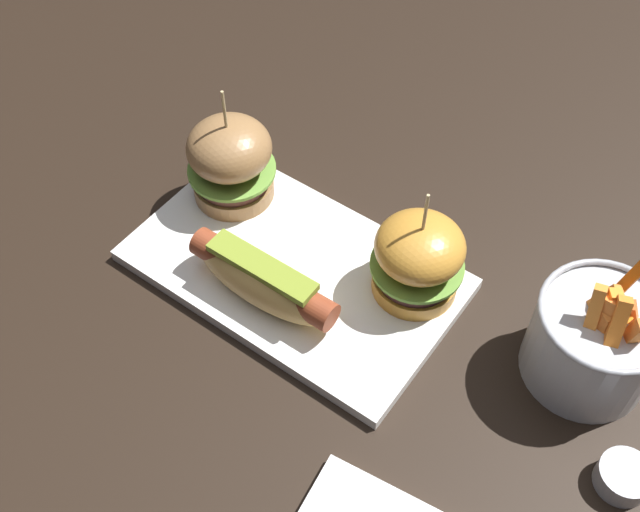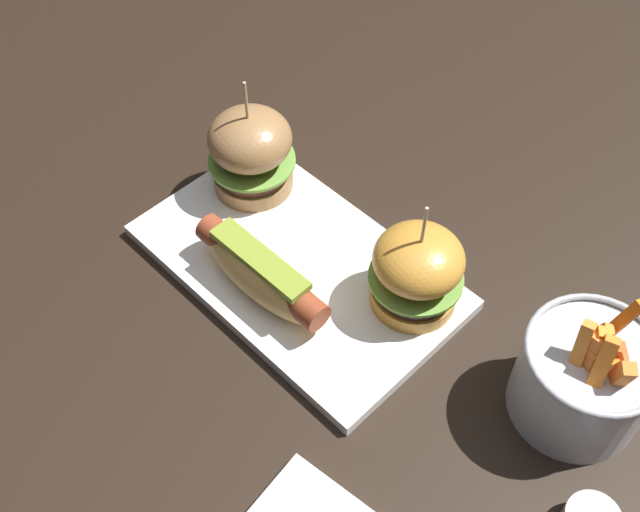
% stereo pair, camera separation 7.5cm
% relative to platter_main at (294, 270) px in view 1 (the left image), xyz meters
% --- Properties ---
extents(ground_plane, '(3.00, 3.00, 0.00)m').
position_rel_platter_main_xyz_m(ground_plane, '(0.00, 0.00, -0.01)').
color(ground_plane, black).
extents(platter_main, '(0.33, 0.20, 0.01)m').
position_rel_platter_main_xyz_m(platter_main, '(0.00, 0.00, 0.00)').
color(platter_main, white).
rests_on(platter_main, ground).
extents(hot_dog, '(0.16, 0.05, 0.05)m').
position_rel_platter_main_xyz_m(hot_dog, '(-0.00, -0.05, 0.03)').
color(hot_dog, '#E1B25F').
rests_on(hot_dog, platter_main).
extents(slider_left, '(0.10, 0.10, 0.14)m').
position_rel_platter_main_xyz_m(slider_left, '(-0.11, 0.04, 0.06)').
color(slider_left, olive).
rests_on(slider_left, platter_main).
extents(slider_right, '(0.09, 0.09, 0.13)m').
position_rel_platter_main_xyz_m(slider_right, '(0.11, 0.05, 0.05)').
color(slider_right, '#C98830').
rests_on(slider_right, platter_main).
extents(fries_bucket, '(0.12, 0.12, 0.14)m').
position_rel_platter_main_xyz_m(fries_bucket, '(0.29, 0.07, 0.04)').
color(fries_bucket, '#B7BABF').
rests_on(fries_bucket, ground).
extents(sauce_ramekin, '(0.05, 0.05, 0.02)m').
position_rel_platter_main_xyz_m(sauce_ramekin, '(0.36, -0.02, 0.01)').
color(sauce_ramekin, '#A8AAB2').
rests_on(sauce_ramekin, ground).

